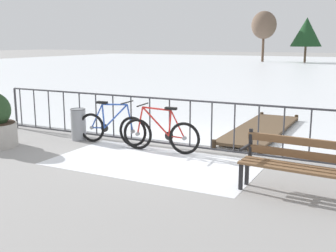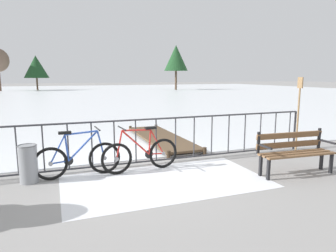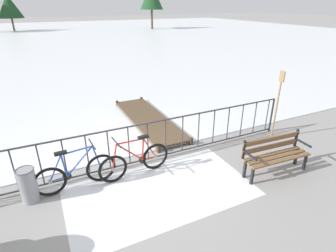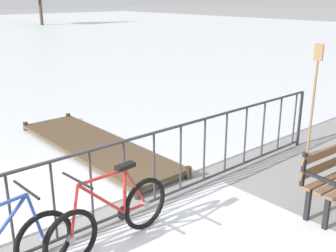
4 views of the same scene
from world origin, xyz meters
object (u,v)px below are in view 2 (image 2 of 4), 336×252
at_px(oar_upright, 298,110).
at_px(trash_bin, 28,164).
at_px(bicycle_second, 141,154).
at_px(park_bench, 294,149).
at_px(bicycle_near_railing, 78,159).

bearing_deg(oar_upright, trash_bin, 179.49).
height_order(bicycle_second, park_bench, bicycle_second).
height_order(park_bench, trash_bin, park_bench).
xyz_separation_m(bicycle_second, trash_bin, (-2.19, 0.08, 0.00)).
xyz_separation_m(park_bench, trash_bin, (-5.12, 1.33, -0.14)).
relative_size(bicycle_near_railing, park_bench, 1.05).
bearing_deg(bicycle_near_railing, bicycle_second, -4.02).
relative_size(park_bench, oar_upright, 0.82).
height_order(bicycle_near_railing, oar_upright, oar_upright).
distance_m(bicycle_second, trash_bin, 2.19).
height_order(bicycle_near_railing, trash_bin, bicycle_near_railing).
height_order(trash_bin, oar_upright, oar_upright).
height_order(bicycle_near_railing, bicycle_second, same).
xyz_separation_m(bicycle_near_railing, bicycle_second, (1.28, -0.09, 0.00)).
relative_size(bicycle_near_railing, oar_upright, 0.86).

